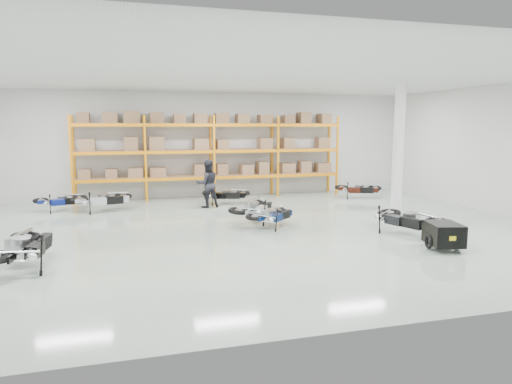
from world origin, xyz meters
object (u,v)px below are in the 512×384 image
object	(u,v)px
trailer	(444,234)
person_back	(207,184)
moto_blue_centre	(272,212)
moto_back_b	(103,196)
moto_back_a	(61,197)
moto_touring_right	(407,215)
moto_silver_left	(255,204)
moto_back_d	(358,186)
moto_black_far_left	(23,241)
moto_back_c	(225,191)

from	to	relation	value
trailer	person_back	size ratio (longest dim) A/B	0.90
moto_blue_centre	moto_back_b	world-z (taller)	moto_back_b
trailer	moto_back_a	world-z (taller)	moto_back_a
moto_touring_right	person_back	distance (m)	7.53
moto_silver_left	moto_back_b	size ratio (longest dim) A/B	1.02
moto_blue_centre	trailer	bearing A→B (deg)	-175.20
moto_blue_centre	moto_back_d	world-z (taller)	moto_back_d
moto_back_b	person_back	xyz separation A→B (m)	(3.78, -0.18, 0.33)
moto_touring_right	trailer	distance (m)	1.61
moto_touring_right	moto_blue_centre	bearing A→B (deg)	132.22
moto_back_a	person_back	bearing A→B (deg)	-114.32
moto_silver_left	trailer	xyz separation A→B (m)	(3.68, -4.46, -0.19)
moto_blue_centre	moto_back_a	size ratio (longest dim) A/B	0.99
moto_blue_centre	moto_back_b	xyz separation A→B (m)	(-5.12, 4.14, 0.08)
moto_silver_left	moto_back_a	bearing A→B (deg)	4.91
moto_black_far_left	person_back	world-z (taller)	person_back
moto_back_d	person_back	bearing A→B (deg)	118.81
trailer	moto_back_d	size ratio (longest dim) A/B	0.96
moto_blue_centre	moto_touring_right	distance (m)	3.88
moto_touring_right	moto_back_b	size ratio (longest dim) A/B	1.02
moto_blue_centre	moto_back_a	bearing A→B (deg)	15.53
moto_back_a	moto_touring_right	bearing A→B (deg)	-140.10
moto_black_far_left	moto_touring_right	size ratio (longest dim) A/B	1.05
moto_silver_left	moto_back_c	world-z (taller)	moto_silver_left
moto_touring_right	moto_back_a	world-z (taller)	moto_touring_right
trailer	moto_back_b	xyz separation A→B (m)	(-8.49, 7.64, 0.18)
moto_silver_left	moto_back_c	xyz separation A→B (m)	(-0.24, 3.56, -0.07)
trailer	moto_back_c	bearing A→B (deg)	128.78
moto_back_a	moto_back_c	size ratio (longest dim) A/B	0.97
moto_blue_centre	moto_silver_left	size ratio (longest dim) A/B	0.84
trailer	moto_back_d	distance (m)	8.21
moto_black_far_left	moto_back_b	xyz separation A→B (m)	(1.25, 6.61, -0.04)
moto_silver_left	moto_black_far_left	xyz separation A→B (m)	(-6.06, -3.43, 0.03)
moto_back_d	moto_blue_centre	bearing A→B (deg)	154.76
moto_back_a	person_back	xyz separation A→B (m)	(5.24, -0.71, 0.41)
moto_touring_right	moto_back_a	distance (m)	11.93
moto_back_c	moto_back_d	world-z (taller)	moto_back_d
moto_back_c	moto_black_far_left	bearing A→B (deg)	157.86
moto_blue_centre	person_back	bearing A→B (deg)	-20.48
moto_back_c	moto_back_d	xyz separation A→B (m)	(5.79, -0.02, 0.01)
moto_touring_right	moto_black_far_left	bearing A→B (deg)	165.04
moto_black_far_left	moto_silver_left	bearing A→B (deg)	-142.00
moto_silver_left	trailer	bearing A→B (deg)	165.13
moto_blue_centre	moto_back_d	xyz separation A→B (m)	(5.25, 4.49, 0.03)
person_back	moto_back_d	bearing A→B (deg)	175.92
moto_touring_right	moto_back_b	distance (m)	10.43
moto_silver_left	person_back	world-z (taller)	person_back
moto_back_c	moto_back_d	distance (m)	5.79
moto_black_far_left	moto_back_a	distance (m)	7.15
moto_back_a	moto_back_d	distance (m)	11.82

